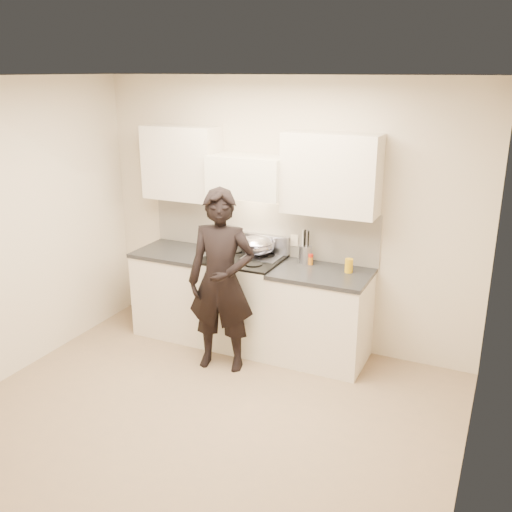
{
  "coord_description": "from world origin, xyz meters",
  "views": [
    {
      "loc": [
        2.09,
        -3.46,
        2.74
      ],
      "look_at": [
        0.01,
        1.05,
        1.12
      ],
      "focal_mm": 40.0,
      "sensor_mm": 36.0,
      "label": 1
    }
  ],
  "objects_px": {
    "wok": "(257,245)",
    "person": "(221,281)",
    "stove": "(244,301)",
    "utensil_crock": "(305,253)",
    "counter_right": "(320,316)"
  },
  "relations": [
    {
      "from": "stove",
      "to": "person",
      "type": "bearing_deg",
      "value": -87.57
    },
    {
      "from": "stove",
      "to": "person",
      "type": "relative_size",
      "value": 0.55
    },
    {
      "from": "counter_right",
      "to": "person",
      "type": "relative_size",
      "value": 0.53
    },
    {
      "from": "wok",
      "to": "utensil_crock",
      "type": "bearing_deg",
      "value": 8.92
    },
    {
      "from": "utensil_crock",
      "to": "person",
      "type": "height_order",
      "value": "person"
    },
    {
      "from": "stove",
      "to": "wok",
      "type": "distance_m",
      "value": 0.6
    },
    {
      "from": "wok",
      "to": "person",
      "type": "relative_size",
      "value": 0.26
    },
    {
      "from": "wok",
      "to": "person",
      "type": "bearing_deg",
      "value": -97.32
    },
    {
      "from": "counter_right",
      "to": "wok",
      "type": "distance_m",
      "value": 0.95
    },
    {
      "from": "stove",
      "to": "wok",
      "type": "bearing_deg",
      "value": 45.38
    },
    {
      "from": "counter_right",
      "to": "person",
      "type": "xyz_separation_m",
      "value": [
        -0.81,
        -0.51,
        0.41
      ]
    },
    {
      "from": "utensil_crock",
      "to": "counter_right",
      "type": "bearing_deg",
      "value": -37.27
    },
    {
      "from": "person",
      "to": "stove",
      "type": "bearing_deg",
      "value": 80.44
    },
    {
      "from": "stove",
      "to": "wok",
      "type": "xyz_separation_m",
      "value": [
        0.1,
        0.1,
        0.58
      ]
    },
    {
      "from": "wok",
      "to": "utensil_crock",
      "type": "height_order",
      "value": "wok"
    }
  ]
}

